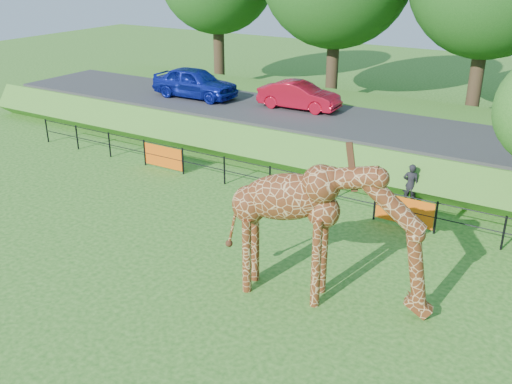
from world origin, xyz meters
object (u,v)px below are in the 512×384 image
giraffe (327,233)px  visitor (411,184)px  car_blue (195,83)px  car_red (299,95)px

giraffe → visitor: size_ratio=3.56×
giraffe → car_blue: 16.73m
giraffe → car_blue: size_ratio=1.18×
giraffe → car_red: (-6.98, 11.87, 0.17)m
giraffe → visitor: 7.12m
car_red → visitor: bearing=-127.3°
giraffe → car_blue: (-12.48, 11.15, 0.29)m
car_red → visitor: 8.57m
car_blue → car_red: car_blue is taller
car_red → visitor: (6.94, -4.85, -1.31)m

